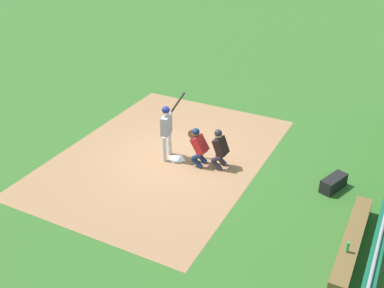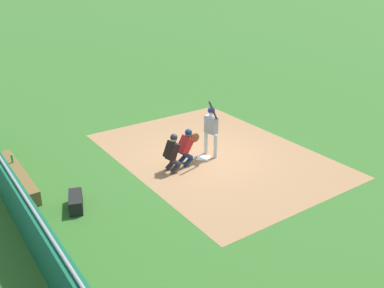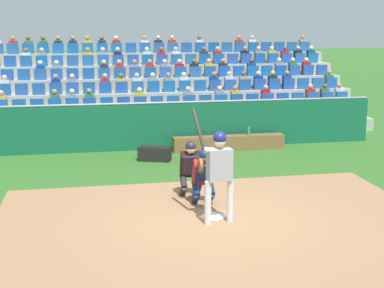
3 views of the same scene
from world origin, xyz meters
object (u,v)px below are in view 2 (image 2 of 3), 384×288
(dugout_bench, at_px, (18,176))
(water_bottle_on_bench, at_px, (12,159))
(home_plate_umpire, at_px, (172,151))
(home_plate_marker, at_px, (203,158))
(equipment_duffel_bag, at_px, (76,202))
(batter_at_plate, at_px, (211,126))
(catcher_crouching, at_px, (187,145))

(dugout_bench, xyz_separation_m, water_bottle_on_bench, (-0.62, 0.03, 0.36))
(dugout_bench, bearing_deg, home_plate_umpire, 65.15)
(home_plate_marker, relative_size, equipment_duffel_bag, 0.49)
(dugout_bench, bearing_deg, batter_at_plate, 73.55)
(home_plate_umpire, xyz_separation_m, dugout_bench, (-2.01, -4.34, -0.48))
(batter_at_plate, height_order, water_bottle_on_bench, batter_at_plate)
(home_plate_umpire, relative_size, water_bottle_on_bench, 4.74)
(home_plate_marker, xyz_separation_m, equipment_duffel_bag, (0.60, -4.79, 0.18))
(catcher_crouching, height_order, home_plate_umpire, home_plate_umpire)
(water_bottle_on_bench, xyz_separation_m, equipment_duffel_bag, (3.02, 0.90, -0.38))
(water_bottle_on_bench, bearing_deg, home_plate_marker, 66.93)
(batter_at_plate, xyz_separation_m, equipment_duffel_bag, (0.62, -5.11, -0.92))
(catcher_crouching, distance_m, water_bottle_on_bench, 5.54)
(water_bottle_on_bench, height_order, equipment_duffel_bag, water_bottle_on_bench)
(home_plate_umpire, bearing_deg, water_bottle_on_bench, -121.36)
(home_plate_marker, relative_size, catcher_crouching, 0.35)
(home_plate_umpire, xyz_separation_m, equipment_duffel_bag, (0.40, -3.40, -0.50))
(home_plate_marker, xyz_separation_m, water_bottle_on_bench, (-2.42, -5.69, 0.56))
(batter_at_plate, distance_m, dugout_bench, 6.37)
(home_plate_umpire, height_order, water_bottle_on_bench, home_plate_umpire)
(catcher_crouching, height_order, water_bottle_on_bench, catcher_crouching)
(catcher_crouching, xyz_separation_m, equipment_duffel_bag, (0.55, -4.05, -0.50))
(home_plate_marker, bearing_deg, batter_at_plate, 93.85)
(home_plate_marker, xyz_separation_m, dugout_bench, (-1.81, -5.72, 0.20))
(catcher_crouching, distance_m, equipment_duffel_bag, 4.12)
(home_plate_marker, distance_m, dugout_bench, 6.00)
(home_plate_marker, bearing_deg, water_bottle_on_bench, -113.07)
(catcher_crouching, bearing_deg, home_plate_umpire, -76.78)
(batter_at_plate, relative_size, dugout_bench, 0.63)
(equipment_duffel_bag, bearing_deg, dugout_bench, -138.50)
(water_bottle_on_bench, bearing_deg, dugout_bench, -3.03)
(home_plate_marker, xyz_separation_m, catcher_crouching, (0.05, -0.74, 0.69))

